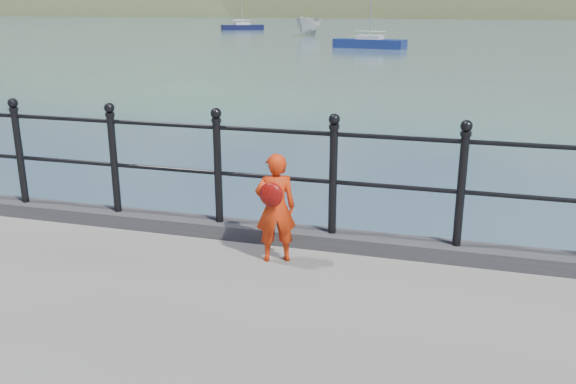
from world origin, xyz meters
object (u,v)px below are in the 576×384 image
(railing, at_px, (274,163))
(sailboat_left, at_px, (242,27))
(launch_white, at_px, (309,26))
(sailboat_port, at_px, (370,44))
(child, at_px, (275,207))

(railing, height_order, sailboat_left, sailboat_left)
(railing, relative_size, launch_white, 3.32)
(railing, height_order, launch_white, railing)
(railing, xyz_separation_m, launch_white, (-15.36, 62.39, -0.77))
(launch_white, relative_size, sailboat_port, 0.66)
(sailboat_port, bearing_deg, railing, -71.76)
(launch_white, bearing_deg, railing, -70.02)
(railing, distance_m, sailboat_port, 44.42)
(child, xyz_separation_m, sailboat_port, (-5.88, 44.50, -1.19))
(child, xyz_separation_m, sailboat_left, (-28.01, 75.61, -1.19))
(sailboat_left, height_order, sailboat_port, sailboat_port)
(sailboat_left, xyz_separation_m, sailboat_port, (22.13, -31.11, 0.00))
(railing, xyz_separation_m, sailboat_left, (-27.85, 75.13, -1.48))
(railing, bearing_deg, sailboat_port, 97.40)
(child, bearing_deg, sailboat_port, -106.22)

